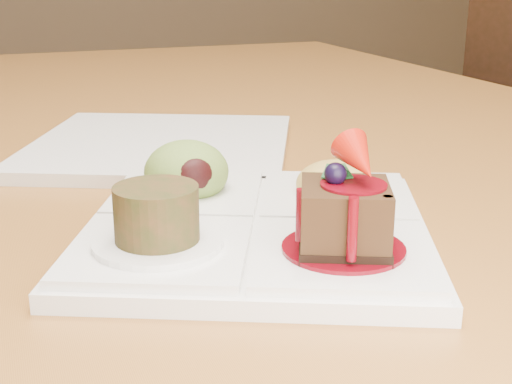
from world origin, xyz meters
name	(u,v)px	position (x,y,z in m)	size (l,w,h in m)	color
dining_table	(249,214)	(0.00, 0.00, 0.68)	(1.00, 1.80, 0.75)	#966226
sampler_plate	(254,214)	(-0.08, -0.22, 0.77)	(0.30, 0.30, 0.09)	white
second_plate	(161,146)	(-0.08, 0.03, 0.76)	(0.25, 0.25, 0.01)	white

